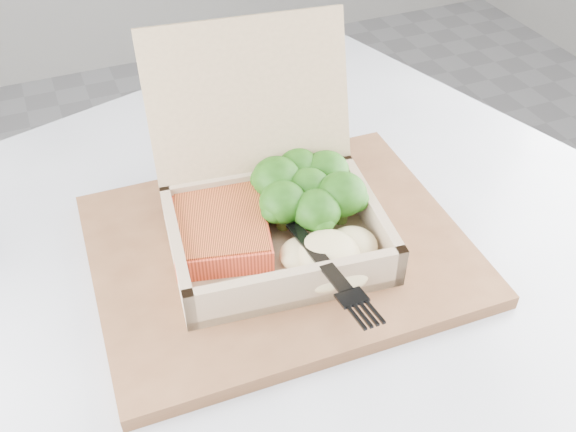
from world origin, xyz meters
name	(u,v)px	position (x,y,z in m)	size (l,w,h in m)	color
cafe_table	(286,412)	(0.15, -0.03, 0.56)	(1.09, 1.09, 0.76)	black
serving_tray	(279,249)	(0.16, 0.03, 0.77)	(0.37, 0.30, 0.02)	brown
takeout_container	(267,192)	(0.16, 0.06, 0.82)	(0.23, 0.24, 0.19)	tan
salmon_fillet	(220,226)	(0.11, 0.05, 0.80)	(0.09, 0.12, 0.02)	#F95230
broccoli_pile	(309,195)	(0.21, 0.05, 0.81)	(0.12, 0.12, 0.04)	#296C18
mashed_potatoes	(329,254)	(0.19, -0.03, 0.80)	(0.10, 0.08, 0.03)	beige
plastic_fork	(307,240)	(0.17, -0.01, 0.81)	(0.02, 0.17, 0.02)	black
receipt	(210,153)	(0.15, 0.23, 0.76)	(0.08, 0.15, 0.00)	silver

